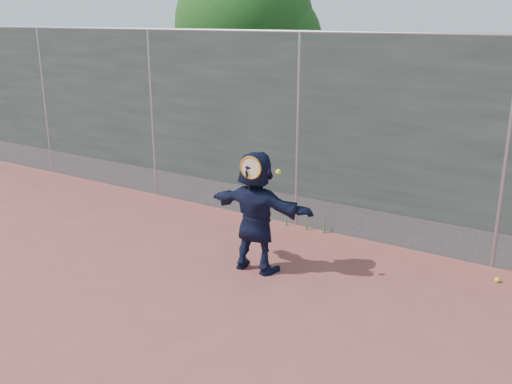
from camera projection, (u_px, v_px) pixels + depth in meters
The scene contains 7 objects.
ground at pixel (145, 316), 6.39m from camera, with size 80.00×80.00×0.00m, color #9E4C42.
player at pixel (256, 212), 7.34m from camera, with size 1.49×0.48×1.61m, color #121833.
ball_ground at pixel (497, 280), 7.19m from camera, with size 0.07×0.07×0.07m, color #CEE132.
fence at pixel (298, 128), 8.74m from camera, with size 20.00×0.06×3.03m.
swing_action at pixel (253, 170), 6.96m from camera, with size 0.53×0.16×0.51m.
tree_left at pixel (252, 30), 12.26m from camera, with size 3.15×3.00×4.53m.
weed_clump at pixel (309, 222), 8.92m from camera, with size 0.68×0.07×0.30m.
Camera 1 is at (4.14, -4.11, 3.21)m, focal length 40.00 mm.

